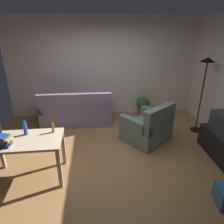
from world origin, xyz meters
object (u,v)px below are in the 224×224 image
couch (76,112)px  bottle_blue (25,128)px  bottle_amber (53,128)px  desk (26,145)px  tv_stand (222,146)px  book_stack (3,141)px  potted_plant (143,105)px  torchiere_lamp (205,75)px  armchair (148,128)px

couch → bottle_blue: bearing=70.5°
bottle_blue → couch: bearing=70.5°
couch → bottle_amber: 1.98m
desk → bottle_amber: bearing=24.1°
tv_stand → book_stack: (-3.93, -0.48, 0.62)m
potted_plant → desk: bearing=-136.5°
torchiere_lamp → book_stack: torchiere_lamp is taller
book_stack → bottle_amber: bearing=29.7°
desk → bottle_blue: bearing=93.9°
bottle_amber → armchair: bearing=22.9°
couch → bottle_amber: bearing=82.9°
torchiere_lamp → bottle_blue: 3.93m
couch → bottle_blue: (-0.69, -1.94, 0.57)m
potted_plant → tv_stand: bearing=-61.7°
desk → potted_plant: 3.51m
torchiere_lamp → potted_plant: size_ratio=3.18×
tv_stand → armchair: (-1.33, 0.72, 0.08)m
armchair → bottle_blue: size_ratio=4.50×
book_stack → armchair: bearing=24.8°
torchiere_lamp → desk: (-3.68, -1.39, -0.76)m
couch → potted_plant: couch is taller
bottle_blue → desk: bearing=-84.8°
tv_stand → bottle_blue: size_ratio=4.04×
potted_plant → book_stack: (-2.79, -2.59, 0.53)m
desk → book_stack: bearing=-144.8°
desk → potted_plant: size_ratio=2.13×
desk → book_stack: size_ratio=4.36×
couch → desk: size_ratio=1.50×
tv_stand → armchair: 1.52m
torchiere_lamp → bottle_amber: size_ratio=8.85×
bottle_amber → tv_stand: bearing=1.5°
couch → bottle_blue: 2.13m
tv_stand → desk: bearing=94.6°
book_stack → desk: bearing=36.5°
couch → desk: bearing=72.2°
bottle_blue → bottle_amber: size_ratio=1.33×
torchiere_lamp → tv_stand: bearing=-90.0°
potted_plant → armchair: size_ratio=0.47×
desk → bottle_amber: (0.44, 0.21, 0.20)m
couch → torchiere_lamp: 3.28m
armchair → tv_stand: bearing=114.2°
torchiere_lamp → potted_plant: 1.87m
desk → potted_plant: desk is taller
desk → bottle_amber: 0.52m
bottle_blue → bottle_amber: bottle_blue is taller
couch → book_stack: 2.52m
couch → potted_plant: 1.89m
book_stack → bottle_blue: bearing=55.8°
couch → armchair: (1.67, -1.08, 0.01)m
tv_stand → book_stack: book_stack is taller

